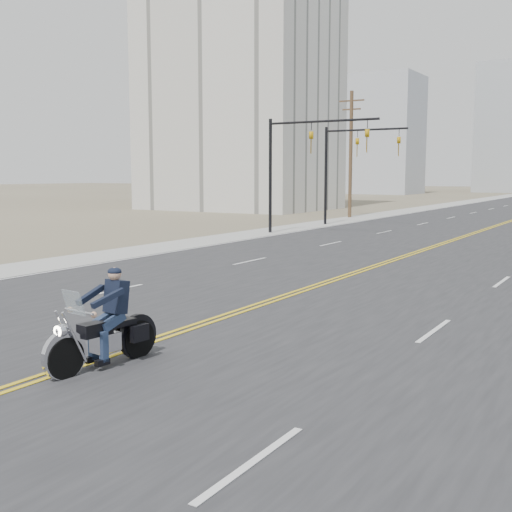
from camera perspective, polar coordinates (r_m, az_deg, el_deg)
name	(u,v)px	position (r m, az deg, el deg)	size (l,w,h in m)	color
sidewalk_left	(435,207)	(75.44, 15.62, 4.24)	(3.00, 200.00, 0.01)	#A5A5A0
traffic_mast_left	(300,152)	(38.94, 3.89, 9.18)	(7.10, 0.26, 7.00)	black
traffic_mast_far	(348,157)	(46.31, 8.15, 8.74)	(6.10, 0.26, 7.00)	black
utility_pole_left	(351,152)	(54.93, 8.42, 9.12)	(2.20, 0.30, 10.50)	brown
apartment_block	(240,64)	(69.34, -1.42, 16.70)	(18.00, 14.00, 30.00)	silver
haze_bldg_a	(381,135)	(125.70, 11.02, 10.49)	(14.00, 12.00, 22.00)	#B7BCC6
haze_bldg_f	(340,155)	(145.13, 7.47, 8.92)	(12.00, 12.00, 16.00)	#ADB2B7
motorcyclist	(102,319)	(12.36, -13.50, -5.46)	(1.03, 2.40, 1.87)	black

